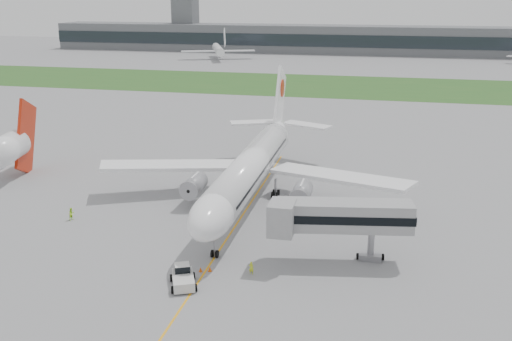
% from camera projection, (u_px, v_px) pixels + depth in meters
% --- Properties ---
extents(ground, '(600.00, 600.00, 0.00)m').
position_uv_depth(ground, '(244.00, 212.00, 82.20)').
color(ground, gray).
rests_on(ground, ground).
extents(apron_markings, '(70.00, 70.00, 0.04)m').
position_uv_depth(apron_markings, '(236.00, 225.00, 77.54)').
color(apron_markings, '#FFA816').
rests_on(apron_markings, ground).
extents(grass_strip, '(600.00, 50.00, 0.02)m').
position_uv_depth(grass_strip, '(328.00, 85.00, 193.93)').
color(grass_strip, '#295C22').
rests_on(grass_strip, ground).
extents(terminal_building, '(320.00, 22.30, 14.00)m').
position_uv_depth(terminal_building, '(350.00, 40.00, 294.15)').
color(terminal_building, slate).
rests_on(terminal_building, ground).
extents(control_tower, '(12.00, 12.00, 56.00)m').
position_uv_depth(control_tower, '(187.00, 49.00, 317.03)').
color(control_tower, slate).
rests_on(control_tower, ground).
extents(airliner, '(48.13, 53.95, 17.88)m').
position_uv_depth(airliner, '(252.00, 165.00, 85.04)').
color(airliner, white).
rests_on(airliner, ground).
extents(pushback_tug, '(3.89, 4.58, 2.06)m').
position_uv_depth(pushback_tug, '(183.00, 277.00, 61.51)').
color(pushback_tug, silver).
rests_on(pushback_tug, ground).
extents(jet_bridge, '(16.40, 7.14, 7.64)m').
position_uv_depth(jet_bridge, '(336.00, 217.00, 65.48)').
color(jet_bridge, '#9B9C9E').
rests_on(jet_bridge, ground).
extents(safety_cone_left, '(0.41, 0.41, 0.57)m').
position_uv_depth(safety_cone_left, '(201.00, 269.00, 64.59)').
color(safety_cone_left, '#E2520B').
rests_on(safety_cone_left, ground).
extents(safety_cone_right, '(0.44, 0.44, 0.61)m').
position_uv_depth(safety_cone_right, '(210.00, 269.00, 64.68)').
color(safety_cone_right, '#E2520B').
rests_on(safety_cone_right, ground).
extents(ground_crew_near, '(0.59, 0.41, 1.53)m').
position_uv_depth(ground_crew_near, '(251.00, 268.00, 63.91)').
color(ground_crew_near, '#CDDE25').
rests_on(ground_crew_near, ground).
extents(ground_crew_far, '(0.91, 1.03, 1.77)m').
position_uv_depth(ground_crew_far, '(72.00, 214.00, 79.17)').
color(ground_crew_far, '#BEFF2A').
rests_on(ground_crew_far, ground).
extents(neighbor_aircraft, '(6.63, 16.98, 13.70)m').
position_uv_depth(neighbor_aircraft, '(8.00, 148.00, 95.00)').
color(neighbor_aircraft, '#B6200A').
rests_on(neighbor_aircraft, ground).
extents(distant_aircraft_left, '(43.20, 40.80, 13.26)m').
position_uv_depth(distant_aircraft_left, '(218.00, 59.00, 270.14)').
color(distant_aircraft_left, white).
rests_on(distant_aircraft_left, ground).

